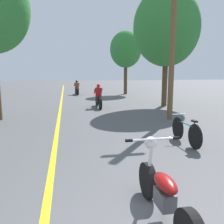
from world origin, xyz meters
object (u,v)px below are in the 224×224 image
at_px(motorcycle_rider_lead, 99,99).
at_px(roadside_tree_right_near, 167,28).
at_px(roadside_tree_right_far, 126,50).
at_px(utility_pole, 172,47).
at_px(bicycle_parked, 186,131).
at_px(motorcycle_foreground, 163,193).
at_px(motorcycle_rider_far, 77,89).

bearing_deg(motorcycle_rider_lead, roadside_tree_right_near, -0.47).
height_order(roadside_tree_right_near, roadside_tree_right_far, roadside_tree_right_near).
xyz_separation_m(utility_pole, bicycle_parked, (-1.12, -3.57, -2.75)).
bearing_deg(motorcycle_foreground, bicycle_parked, 57.40).
height_order(motorcycle_rider_far, bicycle_parked, motorcycle_rider_far).
bearing_deg(bicycle_parked, roadside_tree_right_far, 82.03).
bearing_deg(bicycle_parked, roadside_tree_right_near, 71.18).
bearing_deg(roadside_tree_right_far, motorcycle_rider_lead, -114.22).
height_order(motorcycle_rider_lead, bicycle_parked, motorcycle_rider_lead).
distance_m(roadside_tree_right_far, motorcycle_rider_lead, 9.85).
bearing_deg(motorcycle_rider_far, utility_pole, -74.52).
bearing_deg(roadside_tree_right_far, utility_pole, -95.14).
bearing_deg(motorcycle_rider_far, motorcycle_rider_lead, -84.16).
height_order(roadside_tree_right_far, motorcycle_foreground, roadside_tree_right_far).
bearing_deg(bicycle_parked, motorcycle_foreground, -122.60).
xyz_separation_m(utility_pole, roadside_tree_right_far, (1.12, 12.47, 1.05)).
bearing_deg(motorcycle_rider_far, roadside_tree_right_near, -59.73).
distance_m(roadside_tree_right_far, bicycle_parked, 16.63).
distance_m(motorcycle_foreground, motorcycle_rider_lead, 10.99).
bearing_deg(utility_pole, motorcycle_foreground, -115.18).
distance_m(motorcycle_foreground, bicycle_parked, 3.89).
relative_size(utility_pole, motorcycle_foreground, 3.08).
relative_size(utility_pole, roadside_tree_right_far, 1.03).
bearing_deg(motorcycle_rider_far, roadside_tree_right_far, -2.21).
bearing_deg(utility_pole, bicycle_parked, -107.47).
distance_m(roadside_tree_right_near, motorcycle_rider_lead, 5.86).
bearing_deg(bicycle_parked, motorcycle_rider_lead, 101.08).
bearing_deg(motorcycle_foreground, motorcycle_rider_far, 90.83).
xyz_separation_m(utility_pole, motorcycle_foreground, (-3.22, -6.85, -2.72)).
bearing_deg(roadside_tree_right_near, utility_pole, -109.99).
distance_m(utility_pole, motorcycle_foreground, 8.04).
height_order(utility_pole, motorcycle_rider_far, utility_pole).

